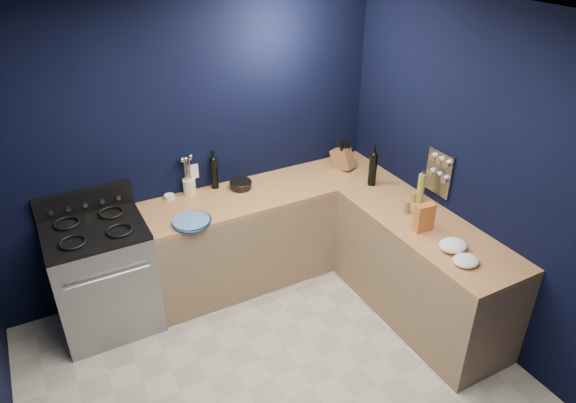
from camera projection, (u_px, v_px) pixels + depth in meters
floor at (286, 400)px, 3.77m from camera, size 3.50×3.50×0.02m
ceiling at (286, 27)px, 2.47m from camera, size 3.50×3.50×0.02m
wall_back at (190, 148)px, 4.46m from camera, size 3.50×0.02×2.60m
wall_right at (496, 187)px, 3.84m from camera, size 0.02×3.50×2.60m
cab_back at (271, 233)px, 4.89m from camera, size 2.30×0.63×0.86m
top_back at (270, 191)px, 4.67m from camera, size 2.30×0.63×0.04m
cab_right at (421, 273)px, 4.35m from camera, size 0.63×1.67×0.86m
top_right at (428, 228)px, 4.13m from camera, size 0.63×1.67×0.04m
gas_range at (104, 279)px, 4.24m from camera, size 0.76×0.66×0.92m
oven_door at (113, 302)px, 4.00m from camera, size 0.59×0.02×0.42m
cooktop at (93, 230)px, 4.00m from camera, size 0.76×0.66×0.03m
backguard at (84, 201)px, 4.18m from camera, size 0.76×0.06×0.20m
spice_panel at (439, 173)px, 4.31m from camera, size 0.02×0.28×0.38m
wall_outlet at (193, 172)px, 4.55m from camera, size 0.09×0.02×0.13m
plate_stack at (191, 222)px, 4.13m from camera, size 0.35×0.35×0.04m
ramekin at (169, 197)px, 4.50m from camera, size 0.10×0.10×0.03m
utensil_crock at (189, 187)px, 4.55m from camera, size 0.11×0.11×0.14m
wine_bottle_back at (214, 174)px, 4.61m from camera, size 0.09×0.09×0.28m
lemon_basket at (241, 185)px, 4.65m from camera, size 0.25×0.25×0.07m
knife_block at (342, 159)px, 4.97m from camera, size 0.19×0.26×0.25m
wine_bottle_right at (373, 170)px, 4.65m from camera, size 0.10×0.10×0.30m
oil_bottle at (421, 189)px, 4.38m from camera, size 0.07×0.07×0.27m
spice_jar_near at (407, 207)px, 4.27m from camera, size 0.06×0.06×0.10m
spice_jar_far at (414, 197)px, 4.43m from camera, size 0.05×0.05×0.09m
crouton_bag at (424, 218)px, 4.01m from camera, size 0.16×0.09×0.23m
towel_front at (453, 245)px, 3.81m from camera, size 0.27×0.25×0.08m
towel_end at (466, 261)px, 3.67m from camera, size 0.22×0.21×0.06m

